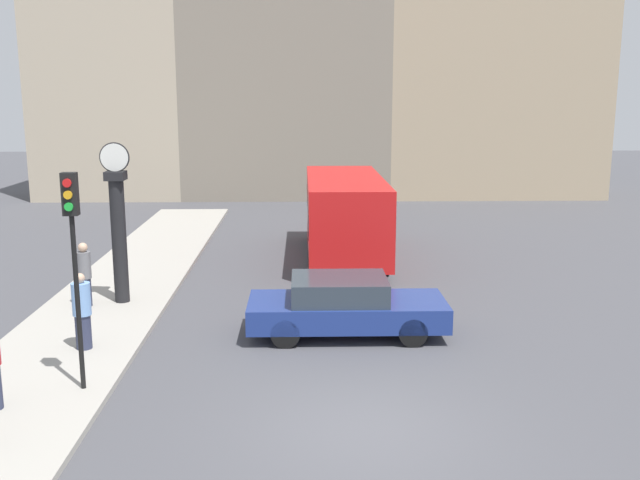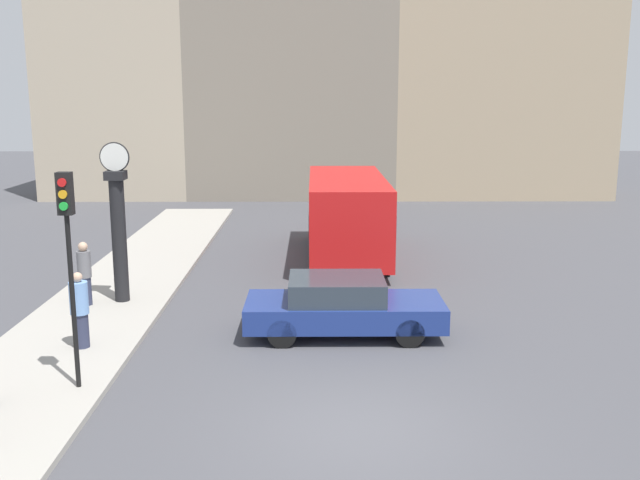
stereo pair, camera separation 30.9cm
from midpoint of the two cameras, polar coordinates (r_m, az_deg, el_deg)
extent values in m
plane|color=#47474C|center=(12.27, 3.72, -14.94)|extent=(120.00, 120.00, 0.00)
cube|color=#A39E93|center=(22.63, -14.09, -2.64)|extent=(3.18, 24.73, 0.12)
cube|color=#B7A88E|center=(40.67, -15.66, 12.75)|extent=(7.76, 5.00, 13.25)
cube|color=gray|center=(39.33, -2.04, 12.48)|extent=(10.92, 5.00, 12.24)
cube|color=tan|center=(40.70, 14.52, 14.99)|extent=(11.54, 5.00, 16.34)
cube|color=navy|center=(16.54, 2.50, -5.74)|extent=(4.54, 1.87, 0.56)
cube|color=#2D3842|center=(16.38, 1.88, -3.92)|extent=(2.18, 1.69, 0.53)
cylinder|color=black|center=(17.53, 6.98, -5.62)|extent=(0.65, 0.22, 0.65)
cylinder|color=black|center=(15.97, 7.75, -7.36)|extent=(0.65, 0.22, 0.65)
cylinder|color=black|center=(17.39, -2.31, -5.68)|extent=(0.65, 0.22, 0.65)
cylinder|color=black|center=(15.82, -2.49, -7.45)|extent=(0.65, 0.22, 0.65)
cube|color=red|center=(24.07, 2.51, 2.20)|extent=(2.49, 7.61, 2.42)
cube|color=#1E232D|center=(24.05, 2.51, 2.56)|extent=(2.52, 7.46, 0.72)
cylinder|color=black|center=(26.66, 4.60, 0.65)|extent=(0.28, 0.90, 0.90)
cylinder|color=black|center=(26.56, -0.16, 0.64)|extent=(0.28, 0.90, 0.90)
cylinder|color=black|center=(22.07, 5.67, -1.66)|extent=(0.28, 0.90, 0.90)
cylinder|color=black|center=(21.94, -0.08, -1.68)|extent=(0.28, 0.90, 0.90)
cylinder|color=black|center=(13.73, -18.55, -4.78)|extent=(0.09, 0.09, 3.25)
cube|color=black|center=(13.33, -19.10, 3.54)|extent=(0.26, 0.20, 0.76)
cylinder|color=red|center=(13.19, -19.32, 4.36)|extent=(0.15, 0.04, 0.15)
cylinder|color=orange|center=(13.22, -19.26, 3.46)|extent=(0.15, 0.04, 0.15)
cylinder|color=green|center=(13.24, -19.20, 2.57)|extent=(0.15, 0.04, 0.15)
cylinder|color=black|center=(19.22, -15.32, -0.09)|extent=(0.38, 0.38, 3.21)
cube|color=black|center=(18.96, -15.60, 5.01)|extent=(0.49, 0.49, 0.23)
cylinder|color=black|center=(18.92, -15.67, 6.41)|extent=(0.76, 0.04, 0.76)
cylinder|color=white|center=(18.92, -15.67, 6.41)|extent=(0.70, 0.06, 0.70)
cylinder|color=#2D334C|center=(16.21, -18.05, -6.89)|extent=(0.33, 0.33, 0.75)
cylinder|color=#729ED8|center=(16.00, -18.21, -4.42)|extent=(0.39, 0.39, 0.70)
sphere|color=tan|center=(15.89, -18.32, -2.84)|extent=(0.21, 0.21, 0.21)
cylinder|color=#2D334C|center=(19.37, -17.79, -3.91)|extent=(0.30, 0.30, 0.74)
cylinder|color=slate|center=(19.20, -17.92, -1.86)|extent=(0.35, 0.35, 0.69)
sphere|color=tan|center=(19.10, -18.01, -0.51)|extent=(0.24, 0.24, 0.24)
camera|label=1|loc=(0.15, -89.56, 0.09)|focal=40.00mm
camera|label=2|loc=(0.15, 90.44, -0.09)|focal=40.00mm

